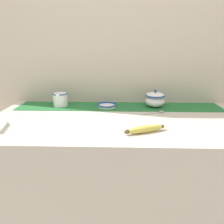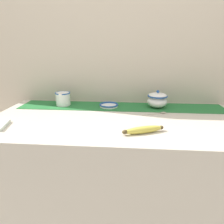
# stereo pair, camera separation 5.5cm
# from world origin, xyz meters

# --- Properties ---
(countertop) EXTENTS (1.55, 0.72, 0.86)m
(countertop) POSITION_xyz_m (0.00, 0.00, 0.43)
(countertop) COLOR beige
(countertop) RESTS_ON ground_plane
(back_wall) EXTENTS (2.35, 0.04, 2.40)m
(back_wall) POSITION_xyz_m (0.00, 0.38, 1.20)
(back_wall) COLOR beige
(back_wall) RESTS_ON ground_plane
(table_runner) EXTENTS (1.43, 0.22, 0.00)m
(table_runner) POSITION_xyz_m (0.00, 0.24, 0.86)
(table_runner) COLOR #236B33
(table_runner) RESTS_ON countertop
(cream_pitcher) EXTENTS (0.11, 0.12, 0.10)m
(cream_pitcher) POSITION_xyz_m (-0.42, 0.24, 0.92)
(cream_pitcher) COLOR white
(cream_pitcher) RESTS_ON countertop
(sugar_bowl) EXTENTS (0.14, 0.14, 0.12)m
(sugar_bowl) POSITION_xyz_m (0.25, 0.24, 0.92)
(sugar_bowl) COLOR white
(sugar_bowl) RESTS_ON countertop
(small_dish) EXTENTS (0.13, 0.13, 0.02)m
(small_dish) POSITION_xyz_m (-0.09, 0.23, 0.88)
(small_dish) COLOR white
(small_dish) RESTS_ON countertop
(banana) EXTENTS (0.21, 0.11, 0.04)m
(banana) POSITION_xyz_m (0.13, -0.20, 0.88)
(banana) COLOR #DBCC4C
(banana) RESTS_ON countertop
(spoon) EXTENTS (0.16, 0.08, 0.01)m
(spoon) POSITION_xyz_m (0.26, 0.11, 0.87)
(spoon) COLOR #A89E89
(spoon) RESTS_ON countertop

